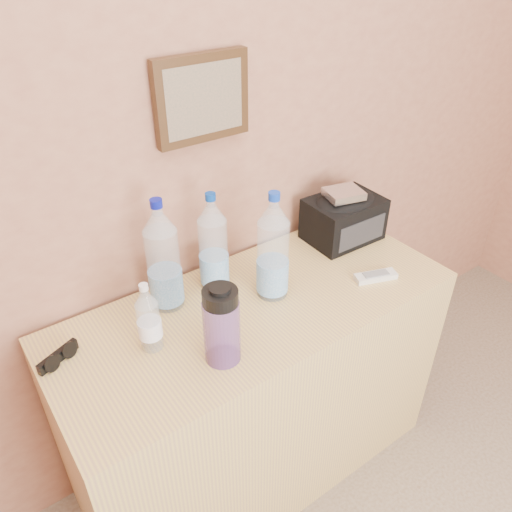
{
  "coord_description": "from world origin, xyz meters",
  "views": [
    {
      "loc": [
        -0.67,
        0.71,
        1.82
      ],
      "look_at": [
        0.05,
        1.71,
        1.0
      ],
      "focal_mm": 35.0,
      "sensor_mm": 36.0,
      "label": 1
    }
  ],
  "objects_px": {
    "pet_large_d": "(273,252)",
    "toiletry_bag": "(344,217)",
    "pet_large_b": "(163,261)",
    "sunglasses": "(58,357)",
    "dresser": "(256,391)",
    "pet_large_c": "(213,247)",
    "nalgene_bottle": "(222,325)",
    "ac_remote": "(376,276)",
    "foil_packet": "(344,194)",
    "pet_small": "(149,320)"
  },
  "relations": [
    {
      "from": "pet_large_c",
      "to": "pet_large_b",
      "type": "bearing_deg",
      "value": 179.67
    },
    {
      "from": "pet_large_d",
      "to": "foil_packet",
      "type": "bearing_deg",
      "value": 15.12
    },
    {
      "from": "pet_large_d",
      "to": "ac_remote",
      "type": "xyz_separation_m",
      "value": [
        0.33,
        -0.14,
        -0.15
      ]
    },
    {
      "from": "dresser",
      "to": "pet_large_b",
      "type": "xyz_separation_m",
      "value": [
        -0.23,
        0.16,
        0.57
      ]
    },
    {
      "from": "pet_large_c",
      "to": "sunglasses",
      "type": "bearing_deg",
      "value": -174.98
    },
    {
      "from": "pet_large_d",
      "to": "ac_remote",
      "type": "height_order",
      "value": "pet_large_d"
    },
    {
      "from": "toiletry_bag",
      "to": "dresser",
      "type": "bearing_deg",
      "value": -163.29
    },
    {
      "from": "ac_remote",
      "to": "pet_large_d",
      "type": "bearing_deg",
      "value": 176.34
    },
    {
      "from": "pet_large_c",
      "to": "sunglasses",
      "type": "relative_size",
      "value": 2.64
    },
    {
      "from": "sunglasses",
      "to": "pet_large_b",
      "type": "bearing_deg",
      "value": -15.64
    },
    {
      "from": "pet_large_d",
      "to": "ac_remote",
      "type": "distance_m",
      "value": 0.39
    },
    {
      "from": "pet_large_b",
      "to": "pet_large_d",
      "type": "distance_m",
      "value": 0.33
    },
    {
      "from": "pet_small",
      "to": "sunglasses",
      "type": "bearing_deg",
      "value": 157.63
    },
    {
      "from": "nalgene_bottle",
      "to": "sunglasses",
      "type": "distance_m",
      "value": 0.46
    },
    {
      "from": "dresser",
      "to": "nalgene_bottle",
      "type": "bearing_deg",
      "value": -147.41
    },
    {
      "from": "ac_remote",
      "to": "toiletry_bag",
      "type": "distance_m",
      "value": 0.29
    },
    {
      "from": "pet_large_b",
      "to": "sunglasses",
      "type": "distance_m",
      "value": 0.39
    },
    {
      "from": "pet_large_b",
      "to": "nalgene_bottle",
      "type": "bearing_deg",
      "value": -87.29
    },
    {
      "from": "pet_large_d",
      "to": "toiletry_bag",
      "type": "bearing_deg",
      "value": 15.5
    },
    {
      "from": "pet_large_c",
      "to": "ac_remote",
      "type": "bearing_deg",
      "value": -32.45
    },
    {
      "from": "dresser",
      "to": "pet_large_c",
      "type": "distance_m",
      "value": 0.58
    },
    {
      "from": "pet_small",
      "to": "sunglasses",
      "type": "xyz_separation_m",
      "value": [
        -0.24,
        0.1,
        -0.08
      ]
    },
    {
      "from": "nalgene_bottle",
      "to": "ac_remote",
      "type": "distance_m",
      "value": 0.62
    },
    {
      "from": "pet_large_d",
      "to": "toiletry_bag",
      "type": "height_order",
      "value": "pet_large_d"
    },
    {
      "from": "pet_large_b",
      "to": "ac_remote",
      "type": "bearing_deg",
      "value": -24.82
    },
    {
      "from": "sunglasses",
      "to": "ac_remote",
      "type": "xyz_separation_m",
      "value": [
        0.99,
        -0.24,
        -0.01
      ]
    },
    {
      "from": "pet_large_c",
      "to": "toiletry_bag",
      "type": "bearing_deg",
      "value": -3.12
    },
    {
      "from": "foil_packet",
      "to": "sunglasses",
      "type": "bearing_deg",
      "value": -179.55
    },
    {
      "from": "dresser",
      "to": "nalgene_bottle",
      "type": "distance_m",
      "value": 0.59
    },
    {
      "from": "ac_remote",
      "to": "foil_packet",
      "type": "xyz_separation_m",
      "value": [
        0.07,
        0.25,
        0.19
      ]
    },
    {
      "from": "pet_large_c",
      "to": "pet_large_d",
      "type": "xyz_separation_m",
      "value": [
        0.13,
        -0.15,
        0.01
      ]
    },
    {
      "from": "nalgene_bottle",
      "to": "sunglasses",
      "type": "relative_size",
      "value": 1.91
    },
    {
      "from": "pet_large_d",
      "to": "nalgene_bottle",
      "type": "height_order",
      "value": "pet_large_d"
    },
    {
      "from": "nalgene_bottle",
      "to": "foil_packet",
      "type": "height_order",
      "value": "nalgene_bottle"
    },
    {
      "from": "sunglasses",
      "to": "dresser",
      "type": "bearing_deg",
      "value": -34.38
    },
    {
      "from": "pet_large_b",
      "to": "toiletry_bag",
      "type": "distance_m",
      "value": 0.72
    },
    {
      "from": "pet_large_b",
      "to": "sunglasses",
      "type": "height_order",
      "value": "pet_large_b"
    },
    {
      "from": "pet_large_b",
      "to": "toiletry_bag",
      "type": "height_order",
      "value": "pet_large_b"
    },
    {
      "from": "toiletry_bag",
      "to": "foil_packet",
      "type": "xyz_separation_m",
      "value": [
        -0.02,
        -0.01,
        0.1
      ]
    },
    {
      "from": "sunglasses",
      "to": "foil_packet",
      "type": "relative_size",
      "value": 1.0
    },
    {
      "from": "dresser",
      "to": "ac_remote",
      "type": "xyz_separation_m",
      "value": [
        0.4,
        -0.13,
        0.42
      ]
    },
    {
      "from": "nalgene_bottle",
      "to": "foil_packet",
      "type": "xyz_separation_m",
      "value": [
        0.68,
        0.26,
        0.08
      ]
    },
    {
      "from": "dresser",
      "to": "pet_large_b",
      "type": "height_order",
      "value": "pet_large_b"
    },
    {
      "from": "dresser",
      "to": "pet_large_c",
      "type": "relative_size",
      "value": 3.89
    },
    {
      "from": "pet_large_c",
      "to": "pet_large_d",
      "type": "distance_m",
      "value": 0.19
    },
    {
      "from": "dresser",
      "to": "pet_large_b",
      "type": "relative_size",
      "value": 3.55
    },
    {
      "from": "dresser",
      "to": "pet_small",
      "type": "xyz_separation_m",
      "value": [
        -0.35,
        0.02,
        0.51
      ]
    },
    {
      "from": "ac_remote",
      "to": "toiletry_bag",
      "type": "xyz_separation_m",
      "value": [
        0.09,
        0.26,
        0.08
      ]
    },
    {
      "from": "pet_large_d",
      "to": "pet_large_c",
      "type": "bearing_deg",
      "value": 130.7
    },
    {
      "from": "pet_large_c",
      "to": "pet_large_d",
      "type": "height_order",
      "value": "pet_large_d"
    }
  ]
}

